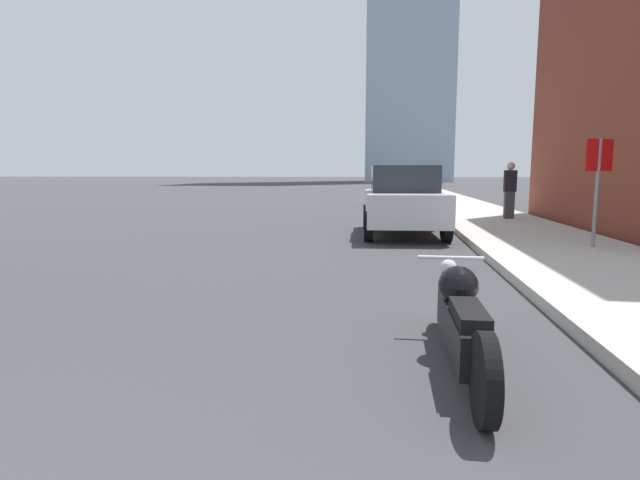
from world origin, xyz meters
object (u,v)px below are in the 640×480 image
Objects in this scene: parked_car_silver at (403,201)px; pedestrian at (510,190)px; stop_sign at (598,174)px; parked_car_white at (401,187)px; motorcycle at (461,319)px.

pedestrian is (3.37, 3.50, 0.17)m from parked_car_silver.
parked_car_silver is 4.86m from pedestrian.
parked_car_silver is 4.39m from stop_sign.
stop_sign is at bearing -38.57° from parked_car_silver.
parked_car_white reaches higher than parked_car_silver.
stop_sign is (3.53, -2.52, 0.67)m from parked_car_silver.
motorcycle is 0.59× the size of parked_car_white.
parked_car_silver is at bearing 91.44° from motorcycle.
motorcycle is 1.23× the size of stop_sign.
stop_sign is (3.33, 6.05, 1.16)m from motorcycle.
stop_sign reaches higher than parked_car_silver.
motorcycle is 7.00m from stop_sign.
stop_sign is at bearing -78.37° from parked_car_white.
parked_car_white is 2.45× the size of pedestrian.
pedestrian is (-0.16, 6.03, -0.50)m from stop_sign.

